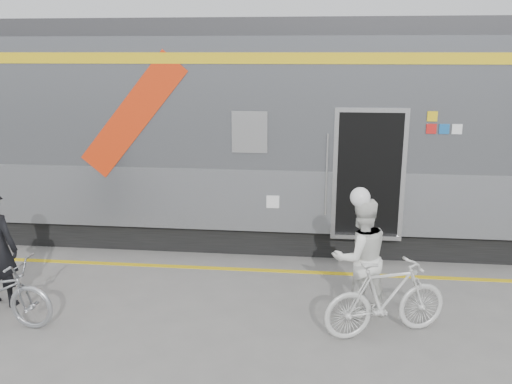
# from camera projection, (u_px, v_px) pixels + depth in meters

# --- Properties ---
(ground) EXTENTS (90.00, 90.00, 0.00)m
(ground) POSITION_uv_depth(u_px,v_px,m) (258.00, 336.00, 6.98)
(ground) COLOR slate
(ground) RESTS_ON ground
(train) EXTENTS (24.00, 3.17, 4.10)m
(train) POSITION_uv_depth(u_px,v_px,m) (249.00, 131.00, 10.57)
(train) COLOR black
(train) RESTS_ON ground
(safety_strip) EXTENTS (24.00, 0.12, 0.01)m
(safety_strip) POSITION_uv_depth(u_px,v_px,m) (272.00, 271.00, 9.05)
(safety_strip) COLOR gold
(safety_strip) RESTS_ON ground
(woman) EXTENTS (0.98, 0.88, 1.67)m
(woman) POSITION_uv_depth(u_px,v_px,m) (360.00, 257.00, 7.38)
(woman) COLOR white
(woman) RESTS_ON ground
(bicycle_right) EXTENTS (1.74, 1.04, 1.01)m
(bicycle_right) POSITION_uv_depth(u_px,v_px,m) (386.00, 298.00, 6.90)
(bicycle_right) COLOR silver
(bicycle_right) RESTS_ON ground
(helmet_woman) EXTENTS (0.27, 0.27, 0.27)m
(helmet_woman) POSITION_uv_depth(u_px,v_px,m) (364.00, 189.00, 7.13)
(helmet_woman) COLOR white
(helmet_woman) RESTS_ON woman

